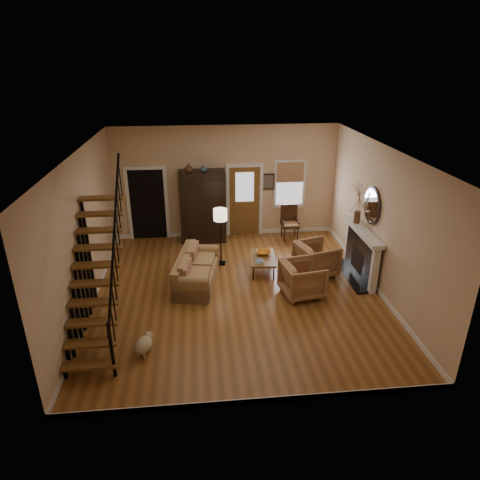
{
  "coord_description": "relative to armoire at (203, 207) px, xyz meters",
  "views": [
    {
      "loc": [
        -0.83,
        -8.61,
        5.09
      ],
      "look_at": [
        0.1,
        0.4,
        1.15
      ],
      "focal_mm": 32.0,
      "sensor_mm": 36.0,
      "label": 1
    }
  ],
  "objects": [
    {
      "name": "dog",
      "position": [
        -1.23,
        -5.2,
        -0.87
      ],
      "size": [
        0.44,
        0.55,
        0.35
      ],
      "primitive_type": null,
      "rotation": [
        0.0,
        0.0,
        -0.36
      ],
      "color": "#C7B388",
      "rests_on": "ground"
    },
    {
      "name": "armoire",
      "position": [
        0.0,
        0.0,
        0.0
      ],
      "size": [
        1.3,
        0.6,
        2.1
      ],
      "primitive_type": null,
      "color": "black",
      "rests_on": "ground"
    },
    {
      "name": "side_chair",
      "position": [
        2.55,
        -0.2,
        -0.54
      ],
      "size": [
        0.54,
        0.54,
        1.02
      ],
      "primitive_type": null,
      "color": "#392212",
      "rests_on": "ground"
    },
    {
      "name": "coffee_table",
      "position": [
        1.43,
        -2.17,
        -0.84
      ],
      "size": [
        0.72,
        1.12,
        0.41
      ],
      "primitive_type": null,
      "rotation": [
        0.0,
        0.0,
        -0.09
      ],
      "color": "brown",
      "rests_on": "ground"
    },
    {
      "name": "sofa",
      "position": [
        -0.23,
        -2.62,
        -0.69
      ],
      "size": [
        1.17,
        2.06,
        0.72
      ],
      "primitive_type": null,
      "rotation": [
        0.0,
        0.0,
        -0.18
      ],
      "color": "#9F7748",
      "rests_on": "ground"
    },
    {
      "name": "room",
      "position": [
        0.29,
        -1.39,
        0.46
      ],
      "size": [
        7.0,
        7.33,
        3.3
      ],
      "color": "brown",
      "rests_on": "ground"
    },
    {
      "name": "armchair_right",
      "position": [
        2.74,
        -2.44,
        -0.63
      ],
      "size": [
        1.14,
        1.12,
        0.84
      ],
      "primitive_type": "imported",
      "rotation": [
        0.0,
        0.0,
        1.86
      ],
      "color": "brown",
      "rests_on": "ground"
    },
    {
      "name": "floor_lamp",
      "position": [
        0.41,
        -1.64,
        -0.29
      ],
      "size": [
        0.4,
        0.4,
        1.53
      ],
      "primitive_type": null,
      "rotation": [
        0.0,
        0.0,
        -0.15
      ],
      "color": "black",
      "rests_on": "ground"
    },
    {
      "name": "armchair_left",
      "position": [
        2.16,
        -3.41,
        -0.64
      ],
      "size": [
        1.03,
        1.01,
        0.82
      ],
      "primitive_type": "imported",
      "rotation": [
        0.0,
        0.0,
        1.74
      ],
      "color": "brown",
      "rests_on": "ground"
    },
    {
      "name": "books",
      "position": [
        1.31,
        -2.47,
        -0.61
      ],
      "size": [
        0.2,
        0.27,
        0.05
      ],
      "primitive_type": null,
      "color": "beige",
      "rests_on": "coffee_table"
    },
    {
      "name": "staircase",
      "position": [
        -2.08,
        -4.45,
        0.55
      ],
      "size": [
        0.94,
        2.8,
        3.2
      ],
      "primitive_type": null,
      "color": "brown",
      "rests_on": "ground"
    },
    {
      "name": "vase_a",
      "position": [
        -0.35,
        -0.1,
        1.17
      ],
      "size": [
        0.24,
        0.24,
        0.25
      ],
      "primitive_type": "imported",
      "color": "#4C2619",
      "rests_on": "armoire"
    },
    {
      "name": "bowl",
      "position": [
        1.48,
        -2.02,
        -0.59
      ],
      "size": [
        0.37,
        0.37,
        0.09
      ],
      "primitive_type": "imported",
      "color": "#C46F17",
      "rests_on": "coffee_table"
    },
    {
      "name": "fireplace",
      "position": [
        3.83,
        -2.65,
        -0.31
      ],
      "size": [
        0.33,
        1.95,
        2.3
      ],
      "color": "black",
      "rests_on": "ground"
    },
    {
      "name": "vase_b",
      "position": [
        0.05,
        -0.1,
        1.16
      ],
      "size": [
        0.2,
        0.2,
        0.21
      ],
      "primitive_type": "imported",
      "color": "#334C60",
      "rests_on": "armoire"
    }
  ]
}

